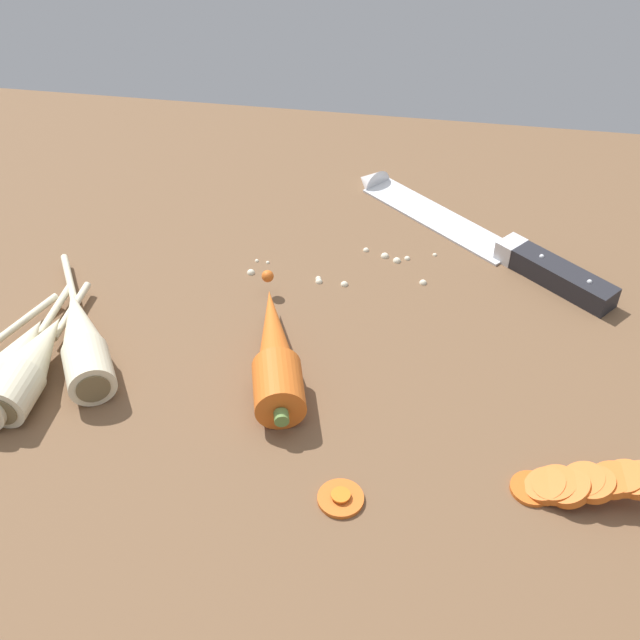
{
  "coord_description": "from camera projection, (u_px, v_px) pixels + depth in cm",
  "views": [
    {
      "loc": [
        8.97,
        -55.74,
        47.05
      ],
      "look_at": [
        0.0,
        -2.0,
        1.5
      ],
      "focal_mm": 43.36,
      "sensor_mm": 36.0,
      "label": 1
    }
  ],
  "objects": [
    {
      "name": "ground_plane",
      "position": [
        323.0,
        335.0,
        0.75
      ],
      "size": [
        120.0,
        90.0,
        4.0
      ],
      "primitive_type": "cube",
      "color": "brown"
    },
    {
      "name": "mince_crumbs",
      "position": [
        354.0,
        266.0,
        0.79
      ],
      "size": [
        19.08,
        7.31,
        0.85
      ],
      "color": "beige",
      "rests_on": "ground_plane"
    },
    {
      "name": "parsnip_front",
      "position": [
        12.0,
        365.0,
        0.66
      ],
      "size": [
        4.22,
        18.35,
        4.0
      ],
      "color": "beige",
      "rests_on": "ground_plane"
    },
    {
      "name": "carrot_slice_stray_near",
      "position": [
        341.0,
        497.0,
        0.57
      ],
      "size": [
        3.49,
        3.49,
        0.7
      ],
      "color": "#D6601E",
      "rests_on": "ground_plane"
    },
    {
      "name": "carrot_slice_stack",
      "position": [
        582.0,
        484.0,
        0.57
      ],
      "size": [
        10.47,
        3.93,
        3.68
      ],
      "color": "#D6601E",
      "rests_on": "ground_plane"
    },
    {
      "name": "parsnip_back",
      "position": [
        82.0,
        337.0,
        0.68
      ],
      "size": [
        12.89,
        19.54,
        4.0
      ],
      "color": "beige",
      "rests_on": "ground_plane"
    },
    {
      "name": "parsnip_mid_left",
      "position": [
        32.0,
        362.0,
        0.66
      ],
      "size": [
        4.1,
        18.24,
        4.0
      ],
      "color": "beige",
      "rests_on": "ground_plane"
    },
    {
      "name": "chefs_knife",
      "position": [
        467.0,
        230.0,
        0.84
      ],
      "size": [
        28.94,
        24.66,
        4.18
      ],
      "color": "silver",
      "rests_on": "ground_plane"
    },
    {
      "name": "whole_carrot",
      "position": [
        275.0,
        351.0,
        0.67
      ],
      "size": [
        8.24,
        19.3,
        4.2
      ],
      "color": "#D6601E",
      "rests_on": "ground_plane"
    }
  ]
}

